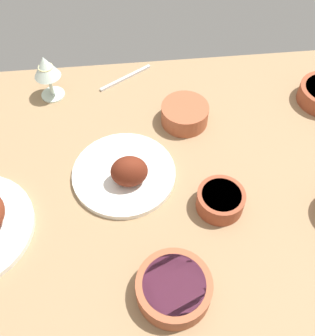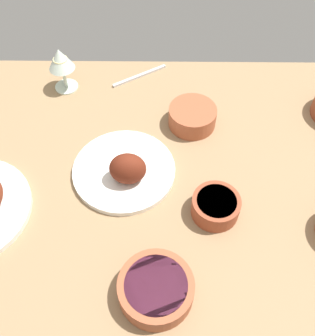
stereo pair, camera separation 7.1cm
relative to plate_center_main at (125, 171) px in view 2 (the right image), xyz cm
name	(u,v)px [view 2 (the right image)]	position (x,y,z in cm)	size (l,w,h in cm)	color
dining_table	(158,177)	(8.16, 1.15, -4.37)	(140.00, 90.00, 4.00)	#937551
plate_center_main	(125,171)	(0.00, 0.00, 0.00)	(26.35, 26.35, 9.89)	white
bowl_onions	(158,289)	(8.62, -30.48, 0.47)	(15.83, 15.83, 5.19)	#A35133
bowl_sauce	(216,206)	(22.00, -10.47, 0.45)	(11.45, 11.45, 5.15)	brown
bowl_potatoes	(192,116)	(17.72, 18.58, 0.69)	(13.29, 13.29, 5.62)	#A35133
wine_glass	(61,61)	(-20.12, 33.45, 7.56)	(7.60, 7.60, 14.00)	silver
fork_loose	(140,76)	(2.14, 38.55, -1.97)	(18.69, 0.90, 0.80)	silver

